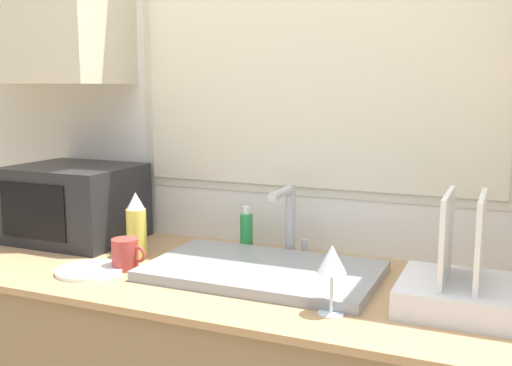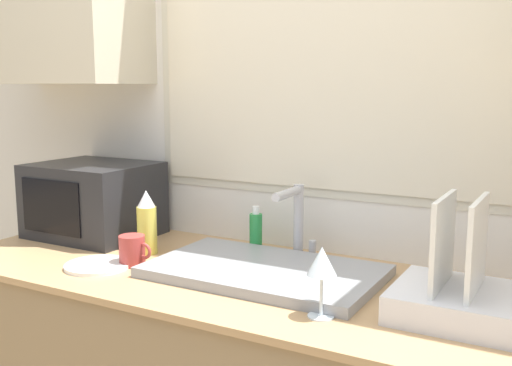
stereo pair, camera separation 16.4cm
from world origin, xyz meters
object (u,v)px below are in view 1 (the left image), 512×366
object	(u,v)px
spray_bottle	(136,226)
wine_glass	(332,262)
soap_bottle	(246,231)
faucet	(289,215)
microwave	(75,203)
dish_rack	(460,286)
mug_near_sink	(126,254)

from	to	relation	value
spray_bottle	wine_glass	xyz separation A→B (m)	(0.71, -0.23, 0.03)
spray_bottle	soap_bottle	xyz separation A→B (m)	(0.30, 0.19, -0.03)
faucet	spray_bottle	distance (m)	0.49
microwave	dish_rack	world-z (taller)	dish_rack
faucet	mug_near_sink	bearing A→B (deg)	-142.85
microwave	spray_bottle	bearing A→B (deg)	-16.54
soap_bottle	mug_near_sink	world-z (taller)	soap_bottle
soap_bottle	dish_rack	bearing A→B (deg)	-21.23
dish_rack	wine_glass	bearing A→B (deg)	-151.09
mug_near_sink	wine_glass	xyz separation A→B (m)	(0.67, -0.10, 0.08)
faucet	wine_glass	xyz separation A→B (m)	(0.26, -0.41, -0.01)
wine_glass	microwave	bearing A→B (deg)	162.51
soap_bottle	mug_near_sink	size ratio (longest dim) A/B	1.35
dish_rack	mug_near_sink	bearing A→B (deg)	-176.87
dish_rack	wine_glass	size ratio (longest dim) A/B	1.68
faucet	soap_bottle	xyz separation A→B (m)	(-0.15, 0.01, -0.07)
mug_near_sink	wine_glass	distance (m)	0.68
faucet	dish_rack	world-z (taller)	dish_rack
microwave	spray_bottle	distance (m)	0.34
spray_bottle	soap_bottle	bearing A→B (deg)	33.09
faucet	soap_bottle	distance (m)	0.17
dish_rack	soap_bottle	xyz separation A→B (m)	(-0.70, 0.27, 0.01)
microwave	mug_near_sink	size ratio (longest dim) A/B	3.68
spray_bottle	faucet	bearing A→B (deg)	21.70
spray_bottle	mug_near_sink	xyz separation A→B (m)	(0.05, -0.13, -0.05)
dish_rack	soap_bottle	size ratio (longest dim) A/B	1.91
microwave	wine_glass	distance (m)	1.09
wine_glass	mug_near_sink	bearing A→B (deg)	171.18
spray_bottle	soap_bottle	world-z (taller)	spray_bottle
dish_rack	spray_bottle	xyz separation A→B (m)	(-0.99, 0.08, 0.04)
dish_rack	spray_bottle	world-z (taller)	dish_rack
wine_glass	dish_rack	bearing A→B (deg)	28.91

